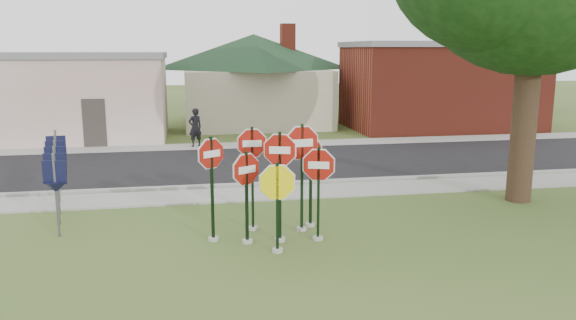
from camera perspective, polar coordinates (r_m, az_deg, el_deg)
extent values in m
plane|color=#3B5620|center=(11.89, -0.16, -10.23)|extent=(120.00, 120.00, 0.00)
cube|color=gray|center=(17.07, -3.41, -3.47)|extent=(60.00, 1.60, 0.06)
cube|color=black|center=(21.43, -4.86, -0.49)|extent=(60.00, 7.00, 0.04)
cube|color=gray|center=(25.64, -5.78, 1.45)|extent=(60.00, 1.60, 0.06)
cube|color=gray|center=(18.02, -3.80, -2.55)|extent=(60.00, 0.20, 0.14)
cylinder|color=#9D9B92|center=(13.05, -0.80, -8.07)|extent=(0.24, 0.24, 0.08)
cube|color=black|center=(12.70, -0.82, -2.79)|extent=(0.07, 0.06, 2.55)
cylinder|color=white|center=(12.52, -0.83, 1.03)|extent=(1.00, 0.30, 1.03)
cylinder|color=maroon|center=(12.52, -0.83, 1.03)|extent=(0.93, 0.28, 0.96)
cube|color=white|center=(12.52, -0.83, 1.03)|extent=(0.46, 0.14, 0.17)
cylinder|color=#9D9B92|center=(12.39, -1.08, -9.15)|extent=(0.24, 0.24, 0.08)
cube|color=black|center=(12.09, -1.09, -4.89)|extent=(0.06, 0.05, 2.00)
cylinder|color=white|center=(11.94, -1.10, -2.31)|extent=(1.10, 0.08, 1.10)
cylinder|color=yellow|center=(11.94, -1.10, -2.31)|extent=(1.02, 0.08, 1.02)
cylinder|color=#9D9B92|center=(12.97, -4.15, -8.22)|extent=(0.24, 0.24, 0.08)
cube|color=black|center=(12.67, -4.22, -3.85)|extent=(0.08, 0.07, 2.13)
cylinder|color=white|center=(12.51, -4.26, -0.97)|extent=(0.87, 0.55, 1.02)
cylinder|color=maroon|center=(12.51, -4.26, -0.97)|extent=(0.81, 0.52, 0.94)
cube|color=white|center=(12.51, -4.26, -0.97)|extent=(0.40, 0.26, 0.16)
cylinder|color=#9D9B92|center=(13.16, 3.06, -7.92)|extent=(0.24, 0.24, 0.08)
cube|color=black|center=(12.85, 3.11, -3.47)|extent=(0.07, 0.07, 2.19)
cylinder|color=white|center=(12.70, 3.14, -0.51)|extent=(1.00, 0.31, 1.04)
cylinder|color=maroon|center=(12.70, 3.14, -0.51)|extent=(0.93, 0.30, 0.96)
cube|color=white|center=(12.70, 3.14, -0.51)|extent=(0.46, 0.15, 0.17)
cylinder|color=#9D9B92|center=(13.78, 1.39, -7.02)|extent=(0.24, 0.24, 0.08)
cube|color=black|center=(13.43, 1.42, -1.85)|extent=(0.07, 0.06, 2.63)
cylinder|color=white|center=(13.27, 1.43, 1.75)|extent=(1.14, 0.18, 1.15)
cylinder|color=maroon|center=(13.27, 1.43, 1.75)|extent=(1.05, 0.17, 1.06)
cube|color=white|center=(13.27, 1.43, 1.75)|extent=(0.52, 0.09, 0.18)
cylinder|color=#9D9B92|center=(13.85, -3.57, -6.93)|extent=(0.24, 0.24, 0.08)
cube|color=black|center=(13.52, -3.64, -1.96)|extent=(0.06, 0.05, 2.55)
cylinder|color=white|center=(13.35, -3.68, 1.70)|extent=(0.98, 0.02, 0.98)
cylinder|color=maroon|center=(13.35, -3.68, 1.70)|extent=(0.91, 0.02, 0.91)
cube|color=white|center=(13.35, -3.68, 1.70)|extent=(0.45, 0.01, 0.16)
cylinder|color=#9D9B92|center=(14.11, 2.28, -6.57)|extent=(0.24, 0.24, 0.08)
cube|color=black|center=(13.81, 2.31, -2.06)|extent=(0.07, 0.08, 2.36)
cylinder|color=white|center=(13.65, 2.34, 1.02)|extent=(0.53, 0.93, 1.06)
cylinder|color=maroon|center=(13.65, 2.34, 1.02)|extent=(0.50, 0.86, 0.98)
cube|color=white|center=(13.65, 2.34, 1.02)|extent=(0.25, 0.43, 0.17)
cylinder|color=#9D9B92|center=(13.20, -7.59, -7.94)|extent=(0.24, 0.24, 0.08)
cube|color=black|center=(12.87, -7.72, -2.97)|extent=(0.08, 0.07, 2.44)
cylinder|color=white|center=(12.69, -7.82, 0.64)|extent=(0.82, 0.55, 0.97)
cylinder|color=maroon|center=(12.69, -7.82, 0.64)|extent=(0.76, 0.51, 0.90)
cube|color=white|center=(12.69, -7.82, 0.64)|extent=(0.38, 0.25, 0.15)
cube|color=#59595E|center=(14.15, -22.48, -3.35)|extent=(0.05, 0.05, 2.00)
cube|color=black|center=(14.03, -22.64, -1.18)|extent=(0.55, 0.13, 0.55)
cone|color=black|center=(14.10, -22.54, -2.57)|extent=(0.65, 0.65, 0.25)
cube|color=#59595E|center=(15.14, -22.44, -2.43)|extent=(0.05, 0.05, 2.00)
cube|color=black|center=(15.03, -22.60, -0.40)|extent=(0.55, 0.09, 0.55)
cone|color=black|center=(15.10, -22.50, -1.70)|extent=(0.62, 0.62, 0.25)
cube|color=#59595E|center=(16.13, -22.41, -1.63)|extent=(0.05, 0.05, 2.00)
cube|color=black|center=(16.03, -22.56, 0.29)|extent=(0.55, 0.05, 0.55)
cone|color=black|center=(16.09, -22.47, -0.94)|extent=(0.58, 0.58, 0.25)
cube|color=#59595E|center=(17.13, -22.39, -0.92)|extent=(0.05, 0.05, 2.00)
cube|color=black|center=(17.03, -22.52, 0.89)|extent=(0.55, 0.05, 0.55)
cone|color=black|center=(17.09, -22.44, -0.26)|extent=(0.58, 0.58, 0.25)
cube|color=#59595E|center=(18.13, -22.36, -0.29)|extent=(0.05, 0.05, 2.00)
cube|color=black|center=(18.04, -22.49, 1.43)|extent=(0.55, 0.09, 0.55)
cone|color=black|center=(18.10, -22.41, 0.33)|extent=(0.62, 0.62, 0.25)
cube|color=beige|center=(29.84, -24.05, 5.73)|extent=(12.00, 6.00, 4.00)
cube|color=slate|center=(29.75, -24.36, 9.65)|extent=(12.20, 6.20, 0.30)
cube|color=#332D28|center=(26.44, -19.06, 3.53)|extent=(1.00, 0.10, 2.20)
cube|color=#BDAF96|center=(33.25, -3.45, 6.44)|extent=(8.00, 8.00, 3.20)
pyramid|color=black|center=(33.15, -3.53, 12.66)|extent=(11.60, 11.60, 2.00)
cube|color=maroon|center=(33.44, -0.04, 12.32)|extent=(0.80, 0.80, 1.60)
cube|color=maroon|center=(32.61, 15.19, 7.13)|extent=(10.00, 6.00, 4.50)
cube|color=slate|center=(32.54, 15.40, 11.25)|extent=(10.20, 6.20, 0.30)
cube|color=white|center=(29.07, 14.12, 7.42)|extent=(2.00, 0.08, 0.90)
cylinder|color=black|center=(17.29, 22.99, 5.25)|extent=(0.70, 0.70, 5.64)
cylinder|color=black|center=(44.05, 22.86, 7.28)|extent=(0.50, 0.50, 4.00)
sphere|color=black|center=(44.00, 23.23, 11.95)|extent=(5.60, 5.60, 5.60)
imported|color=black|center=(25.37, -9.41, 3.28)|extent=(0.74, 0.63, 1.72)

